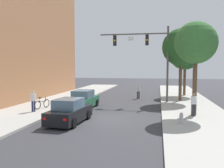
{
  "coord_description": "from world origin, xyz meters",
  "views": [
    {
      "loc": [
        3.74,
        -16.22,
        3.66
      ],
      "look_at": [
        -0.65,
        6.6,
        2.0
      ],
      "focal_mm": 39.01,
      "sensor_mm": 36.0,
      "label": 1
    }
  ],
  "objects_px": {
    "traffic_signal_mast": "(148,50)",
    "street_tree_third": "(185,54)",
    "street_tree_second": "(181,47)",
    "car_lead_green": "(84,100)",
    "car_following_black": "(70,112)",
    "pedestrian_sidewalk_left_walker": "(33,100)",
    "pedestrian_sidewalk_right_walker": "(194,103)",
    "street_tree_nearest": "(196,43)",
    "fire_hydrant": "(181,118)",
    "bicycle_leaning": "(42,104)",
    "pedestrian_crossing_road": "(138,91)"
  },
  "relations": [
    {
      "from": "pedestrian_sidewalk_right_walker",
      "to": "street_tree_second",
      "type": "bearing_deg",
      "value": 91.91
    },
    {
      "from": "street_tree_third",
      "to": "car_lead_green",
      "type": "bearing_deg",
      "value": -132.42
    },
    {
      "from": "car_lead_green",
      "to": "street_tree_third",
      "type": "bearing_deg",
      "value": 47.58
    },
    {
      "from": "traffic_signal_mast",
      "to": "car_following_black",
      "type": "relative_size",
      "value": 1.74
    },
    {
      "from": "street_tree_nearest",
      "to": "street_tree_second",
      "type": "xyz_separation_m",
      "value": [
        -0.39,
        7.4,
        0.29
      ]
    },
    {
      "from": "car_following_black",
      "to": "bicycle_leaning",
      "type": "distance_m",
      "value": 5.58
    },
    {
      "from": "bicycle_leaning",
      "to": "street_tree_second",
      "type": "relative_size",
      "value": 0.23
    },
    {
      "from": "pedestrian_sidewalk_right_walker",
      "to": "bicycle_leaning",
      "type": "height_order",
      "value": "pedestrian_sidewalk_right_walker"
    },
    {
      "from": "fire_hydrant",
      "to": "street_tree_third",
      "type": "bearing_deg",
      "value": 83.7
    },
    {
      "from": "street_tree_nearest",
      "to": "street_tree_third",
      "type": "height_order",
      "value": "street_tree_third"
    },
    {
      "from": "bicycle_leaning",
      "to": "street_tree_second",
      "type": "height_order",
      "value": "street_tree_second"
    },
    {
      "from": "pedestrian_sidewalk_left_walker",
      "to": "fire_hydrant",
      "type": "xyz_separation_m",
      "value": [
        10.98,
        -2.1,
        -0.56
      ]
    },
    {
      "from": "pedestrian_sidewalk_right_walker",
      "to": "fire_hydrant",
      "type": "height_order",
      "value": "pedestrian_sidewalk_right_walker"
    },
    {
      "from": "car_lead_green",
      "to": "car_following_black",
      "type": "relative_size",
      "value": 0.99
    },
    {
      "from": "traffic_signal_mast",
      "to": "street_tree_second",
      "type": "relative_size",
      "value": 1.01
    },
    {
      "from": "street_tree_nearest",
      "to": "street_tree_third",
      "type": "relative_size",
      "value": 0.98
    },
    {
      "from": "traffic_signal_mast",
      "to": "street_tree_third",
      "type": "distance_m",
      "value": 7.48
    },
    {
      "from": "pedestrian_sidewalk_left_walker",
      "to": "street_tree_second",
      "type": "distance_m",
      "value": 15.28
    },
    {
      "from": "traffic_signal_mast",
      "to": "street_tree_second",
      "type": "distance_m",
      "value": 3.5
    },
    {
      "from": "bicycle_leaning",
      "to": "street_tree_third",
      "type": "relative_size",
      "value": 0.25
    },
    {
      "from": "car_lead_green",
      "to": "pedestrian_sidewalk_left_walker",
      "type": "bearing_deg",
      "value": -134.72
    },
    {
      "from": "car_lead_green",
      "to": "traffic_signal_mast",
      "type": "bearing_deg",
      "value": 39.12
    },
    {
      "from": "traffic_signal_mast",
      "to": "fire_hydrant",
      "type": "xyz_separation_m",
      "value": [
        2.5,
        -9.6,
        -4.85
      ]
    },
    {
      "from": "car_lead_green",
      "to": "car_following_black",
      "type": "bearing_deg",
      "value": -81.68
    },
    {
      "from": "fire_hydrant",
      "to": "street_tree_second",
      "type": "distance_m",
      "value": 11.87
    },
    {
      "from": "pedestrian_crossing_road",
      "to": "fire_hydrant",
      "type": "height_order",
      "value": "pedestrian_crossing_road"
    },
    {
      "from": "traffic_signal_mast",
      "to": "car_following_black",
      "type": "distance_m",
      "value": 11.9
    },
    {
      "from": "pedestrian_sidewalk_left_walker",
      "to": "pedestrian_crossing_road",
      "type": "distance_m",
      "value": 12.66
    },
    {
      "from": "car_following_black",
      "to": "street_tree_second",
      "type": "relative_size",
      "value": 0.58
    },
    {
      "from": "bicycle_leaning",
      "to": "fire_hydrant",
      "type": "height_order",
      "value": "bicycle_leaning"
    },
    {
      "from": "car_following_black",
      "to": "street_tree_second",
      "type": "distance_m",
      "value": 14.42
    },
    {
      "from": "car_lead_green",
      "to": "street_tree_third",
      "type": "relative_size",
      "value": 0.62
    },
    {
      "from": "pedestrian_sidewalk_right_walker",
      "to": "street_tree_second",
      "type": "relative_size",
      "value": 0.22
    },
    {
      "from": "car_lead_green",
      "to": "bicycle_leaning",
      "type": "distance_m",
      "value": 3.52
    },
    {
      "from": "pedestrian_crossing_road",
      "to": "street_tree_third",
      "type": "xyz_separation_m",
      "value": [
        5.4,
        3.33,
        4.24
      ]
    },
    {
      "from": "pedestrian_sidewalk_left_walker",
      "to": "traffic_signal_mast",
      "type": "bearing_deg",
      "value": 41.51
    },
    {
      "from": "traffic_signal_mast",
      "to": "street_tree_nearest",
      "type": "height_order",
      "value": "traffic_signal_mast"
    },
    {
      "from": "traffic_signal_mast",
      "to": "car_following_black",
      "type": "bearing_deg",
      "value": -114.63
    },
    {
      "from": "pedestrian_sidewalk_right_walker",
      "to": "fire_hydrant",
      "type": "relative_size",
      "value": 2.28
    },
    {
      "from": "fire_hydrant",
      "to": "street_tree_nearest",
      "type": "distance_m",
      "value": 5.96
    },
    {
      "from": "fire_hydrant",
      "to": "street_tree_third",
      "type": "height_order",
      "value": "street_tree_third"
    },
    {
      "from": "bicycle_leaning",
      "to": "street_tree_third",
      "type": "xyz_separation_m",
      "value": [
        12.75,
        12.16,
        4.61
      ]
    },
    {
      "from": "street_tree_nearest",
      "to": "pedestrian_sidewalk_right_walker",
      "type": "bearing_deg",
      "value": -102.24
    },
    {
      "from": "pedestrian_sidewalk_right_walker",
      "to": "street_tree_second",
      "type": "height_order",
      "value": "street_tree_second"
    },
    {
      "from": "traffic_signal_mast",
      "to": "fire_hydrant",
      "type": "distance_m",
      "value": 11.05
    },
    {
      "from": "fire_hydrant",
      "to": "street_tree_second",
      "type": "relative_size",
      "value": 0.1
    },
    {
      "from": "traffic_signal_mast",
      "to": "pedestrian_crossing_road",
      "type": "relative_size",
      "value": 4.57
    },
    {
      "from": "car_following_black",
      "to": "bicycle_leaning",
      "type": "relative_size",
      "value": 2.51
    },
    {
      "from": "car_lead_green",
      "to": "pedestrian_sidewalk_left_walker",
      "type": "height_order",
      "value": "pedestrian_sidewalk_left_walker"
    },
    {
      "from": "street_tree_second",
      "to": "traffic_signal_mast",
      "type": "bearing_deg",
      "value": -162.02
    }
  ]
}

